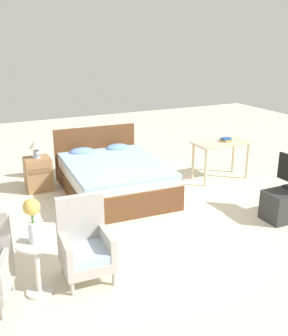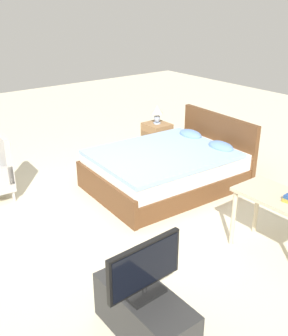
% 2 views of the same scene
% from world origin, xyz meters
% --- Properties ---
extents(ground_plane, '(16.00, 16.00, 0.00)m').
position_xyz_m(ground_plane, '(0.00, 0.00, 0.00)').
color(ground_plane, beige).
extents(bed, '(1.68, 2.26, 0.96)m').
position_xyz_m(bed, '(-0.10, 1.18, 0.30)').
color(bed, brown).
rests_on(bed, ground_plane).
extents(armchair_by_window_right, '(0.57, 0.57, 0.92)m').
position_xyz_m(armchair_by_window_right, '(-1.28, -1.03, 0.37)').
color(armchair_by_window_right, '#ADA8A3').
rests_on(armchair_by_window_right, ground_plane).
extents(side_table, '(0.40, 0.40, 0.60)m').
position_xyz_m(side_table, '(-1.83, -1.12, 0.38)').
color(side_table, beige).
rests_on(side_table, ground_plane).
extents(flower_vase, '(0.17, 0.17, 0.48)m').
position_xyz_m(flower_vase, '(-1.83, -1.12, 0.89)').
color(flower_vase, silver).
rests_on(flower_vase, side_table).
extents(nightstand, '(0.44, 0.41, 0.59)m').
position_xyz_m(nightstand, '(-1.22, 1.87, 0.29)').
color(nightstand, '#997047').
rests_on(nightstand, ground_plane).
extents(table_lamp, '(0.22, 0.22, 0.33)m').
position_xyz_m(table_lamp, '(-1.22, 1.87, 0.80)').
color(table_lamp, '#9EADC6').
rests_on(table_lamp, nightstand).
extents(vanity_desk, '(1.04, 0.52, 0.73)m').
position_xyz_m(vanity_desk, '(1.99, 0.96, 0.62)').
color(vanity_desk, beige).
rests_on(vanity_desk, ground_plane).
extents(book_stack, '(0.22, 0.20, 0.07)m').
position_xyz_m(book_stack, '(2.09, 0.96, 0.76)').
color(book_stack, '#B79333').
rests_on(book_stack, vanity_desk).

